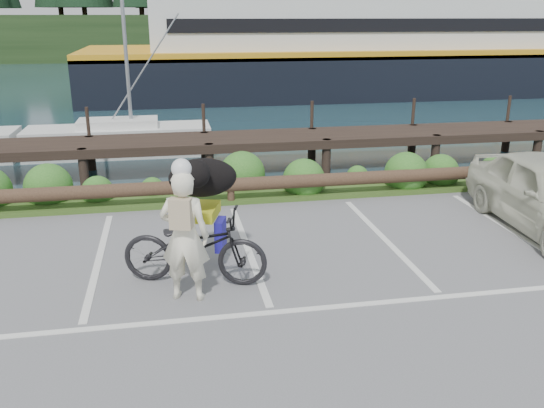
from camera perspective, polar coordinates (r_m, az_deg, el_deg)
The scene contains 7 objects.
ground at distance 8.64m, azimuth -0.51°, elevation -9.46°, with size 72.00×72.00×0.00m, color #5E5E61.
harbor_backdrop at distance 86.17m, azimuth -9.66°, elevation 15.33°, with size 170.00×160.00×30.00m.
vegetation_strip at distance 13.50m, azimuth -4.41°, elevation 1.10°, with size 34.00×1.60×0.10m, color #3D5B21.
log_rail at distance 12.85m, azimuth -4.07°, elevation -0.02°, with size 32.00×0.30×0.60m, color #443021, non-canonical shape.
bicycle at distance 9.01m, azimuth -7.68°, elevation -4.25°, with size 0.79×2.27×1.19m, color black.
cyclist at distance 8.39m, azimuth -8.63°, elevation -3.16°, with size 0.72×0.47×1.97m, color white.
dog at distance 9.38m, azimuth -6.87°, elevation 2.62°, with size 1.11×0.54×0.64m, color black.
Camera 1 is at (-1.31, -7.54, 4.02)m, focal length 38.00 mm.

